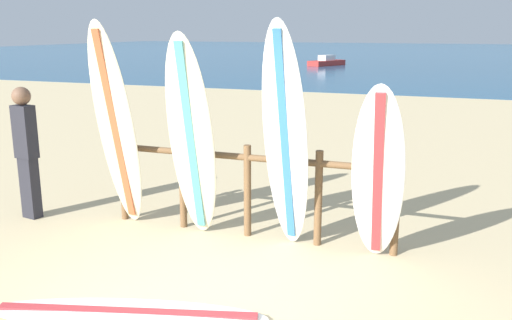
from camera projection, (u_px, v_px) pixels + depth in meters
The scene contains 9 objects.
ocean_water at pixel (441, 53), 57.52m from camera, with size 120.00×80.00×0.01m, color #1E5984.
surfboard_rack at pixel (247, 180), 6.67m from camera, with size 3.63×0.09×1.14m.
surfboard_leaning_far_left at pixel (116, 128), 6.76m from camera, with size 0.53×0.70×2.61m.
surfboard_leaning_left at pixel (191, 140), 6.38m from camera, with size 0.61×0.74×2.48m.
surfboard_leaning_center_left at pixel (286, 140), 6.02m from camera, with size 0.52×0.71×2.61m.
surfboard_leaning_center at pixel (378, 177), 5.68m from camera, with size 0.60×0.80×2.01m.
surfboard_lying_on_sand at pixel (126, 314), 4.87m from camera, with size 2.59×1.23×0.08m.
beachgoer_standing at pixel (26, 147), 7.26m from camera, with size 0.31×0.24×1.76m.
small_boat_offshore at pixel (327, 62), 38.15m from camera, with size 2.16×3.19×0.71m.
Camera 1 is at (2.10, -3.62, 2.49)m, focal length 38.70 mm.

